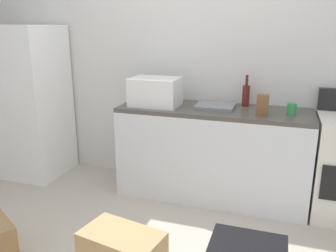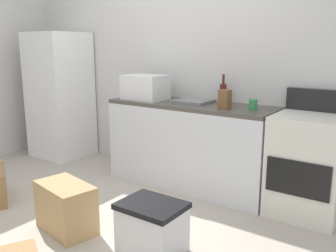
{
  "view_description": "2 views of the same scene",
  "coord_description": "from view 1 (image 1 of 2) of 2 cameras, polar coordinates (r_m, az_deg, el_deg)",
  "views": [
    {
      "loc": [
        0.89,
        -1.99,
        1.66
      ],
      "look_at": [
        0.01,
        0.7,
        0.84
      ],
      "focal_mm": 37.5,
      "sensor_mm": 36.0,
      "label": 1
    },
    {
      "loc": [
        2.3,
        -2.05,
        1.49
      ],
      "look_at": [
        0.3,
        0.78,
        0.73
      ],
      "focal_mm": 39.3,
      "sensor_mm": 36.0,
      "label": 2
    }
  ],
  "objects": [
    {
      "name": "wall_back",
      "position": [
        3.67,
        4.1,
        10.52
      ],
      "size": [
        5.0,
        0.1,
        2.6
      ],
      "primitive_type": "cube",
      "color": "silver",
      "rests_on": "ground_plane"
    },
    {
      "name": "kitchen_counter",
      "position": [
        3.46,
        7.21,
        -4.38
      ],
      "size": [
        1.8,
        0.6,
        0.9
      ],
      "color": "silver",
      "rests_on": "ground_plane"
    },
    {
      "name": "refrigerator",
      "position": [
        4.19,
        -21.46,
        3.62
      ],
      "size": [
        0.68,
        0.66,
        1.66
      ],
      "primitive_type": "cube",
      "color": "white",
      "rests_on": "ground_plane"
    },
    {
      "name": "microwave",
      "position": [
        3.4,
        -2.04,
        5.59
      ],
      "size": [
        0.46,
        0.34,
        0.27
      ],
      "primitive_type": "cube",
      "color": "white",
      "rests_on": "kitchen_counter"
    },
    {
      "name": "sink_basin",
      "position": [
        3.36,
        7.71,
        3.24
      ],
      "size": [
        0.36,
        0.32,
        0.03
      ],
      "primitive_type": "cube",
      "color": "slate",
      "rests_on": "kitchen_counter"
    },
    {
      "name": "wine_bottle",
      "position": [
        3.46,
        12.55,
        4.98
      ],
      "size": [
        0.07,
        0.07,
        0.3
      ],
      "color": "#591E19",
      "rests_on": "kitchen_counter"
    },
    {
      "name": "coffee_mug",
      "position": [
        3.25,
        19.47,
        2.66
      ],
      "size": [
        0.08,
        0.08,
        0.1
      ],
      "primitive_type": "cylinder",
      "color": "#338C4C",
      "rests_on": "kitchen_counter"
    },
    {
      "name": "knife_block",
      "position": [
        3.15,
        15.11,
        3.35
      ],
      "size": [
        0.1,
        0.1,
        0.18
      ],
      "primitive_type": "cube",
      "color": "brown",
      "rests_on": "kitchen_counter"
    }
  ]
}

